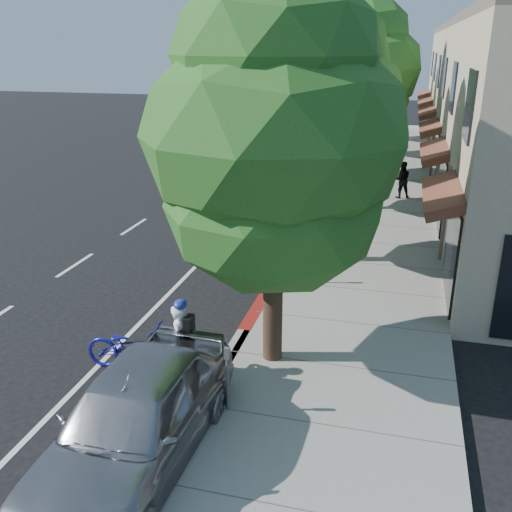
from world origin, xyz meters
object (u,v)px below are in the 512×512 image
(street_tree_0, at_px, (275,141))
(bicycle, at_px, (132,348))
(street_tree_5, at_px, (376,73))
(pedestrian, at_px, (402,180))
(white_pickup, at_px, (289,165))
(street_tree_3, at_px, (361,71))
(dark_sedan, at_px, (301,199))
(street_tree_1, at_px, (323,105))
(street_tree_4, at_px, (369,78))
(near_car_a, at_px, (135,418))
(street_tree_2, at_px, (346,99))
(silver_suv, at_px, (280,207))
(cyclist, at_px, (182,342))
(dark_suv_far, at_px, (311,143))

(street_tree_0, relative_size, bicycle, 3.84)
(street_tree_5, xyz_separation_m, pedestrian, (2.30, -15.76, -3.57))
(bicycle, xyz_separation_m, pedestrian, (5.00, 15.24, 0.41))
(pedestrian, bearing_deg, white_pickup, -39.90)
(street_tree_3, bearing_deg, dark_sedan, -101.31)
(street_tree_1, distance_m, street_tree_3, 12.01)
(street_tree_5, bearing_deg, street_tree_3, -90.00)
(street_tree_1, relative_size, street_tree_4, 1.05)
(bicycle, xyz_separation_m, dark_sedan, (1.30, 12.00, 0.14))
(street_tree_4, height_order, pedestrian, street_tree_4)
(street_tree_0, xyz_separation_m, near_car_a, (-1.40, -3.50, -3.82))
(street_tree_5, bearing_deg, street_tree_4, -90.00)
(street_tree_2, bearing_deg, bicycle, -101.73)
(pedestrian, bearing_deg, street_tree_5, -94.50)
(dark_sedan, relative_size, near_car_a, 0.82)
(street_tree_1, xyz_separation_m, silver_suv, (-1.84, 3.14, -3.90))
(bicycle, distance_m, silver_suv, 10.18)
(bicycle, bearing_deg, street_tree_2, -13.38)
(street_tree_0, bearing_deg, street_tree_2, 90.00)
(street_tree_1, distance_m, street_tree_2, 6.01)
(street_tree_2, bearing_deg, street_tree_4, 90.00)
(street_tree_0, bearing_deg, silver_suv, 101.39)
(cyclist, xyz_separation_m, white_pickup, (-1.50, 18.00, -0.08))
(street_tree_5, xyz_separation_m, dark_sedan, (-1.40, -19.00, -3.84))
(street_tree_2, distance_m, white_pickup, 6.93)
(street_tree_3, xyz_separation_m, cyclist, (-1.60, -19.00, -4.34))
(street_tree_2, xyz_separation_m, cyclist, (-1.60, -13.00, -3.58))
(street_tree_2, bearing_deg, dark_suv_far, 105.00)
(cyclist, bearing_deg, street_tree_2, -7.71)
(street_tree_2, bearing_deg, white_pickup, 121.80)
(silver_suv, bearing_deg, dark_sedan, 74.69)
(street_tree_0, height_order, street_tree_1, street_tree_0)
(street_tree_5, xyz_separation_m, near_car_a, (-1.40, -33.50, -3.67))
(silver_suv, bearing_deg, cyclist, -90.59)
(dark_suv_far, bearing_deg, street_tree_4, 5.92)
(street_tree_1, relative_size, street_tree_3, 0.90)
(street_tree_1, distance_m, street_tree_5, 24.00)
(bicycle, relative_size, pedestrian, 1.28)
(street_tree_1, xyz_separation_m, cyclist, (-1.60, -7.00, -3.93))
(near_car_a, height_order, pedestrian, pedestrian)
(dark_sedan, distance_m, near_car_a, 14.50)
(street_tree_0, xyz_separation_m, street_tree_5, (-0.00, 30.00, -0.15))
(street_tree_2, relative_size, street_tree_5, 0.98)
(dark_sedan, bearing_deg, bicycle, -102.61)
(pedestrian, bearing_deg, street_tree_2, 31.35)
(dark_suv_far, bearing_deg, street_tree_5, 62.26)
(street_tree_3, bearing_deg, silver_suv, -101.74)
(dark_sedan, bearing_deg, street_tree_3, 72.26)
(bicycle, bearing_deg, near_car_a, -154.17)
(street_tree_0, xyz_separation_m, street_tree_4, (0.00, 24.00, -0.14))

